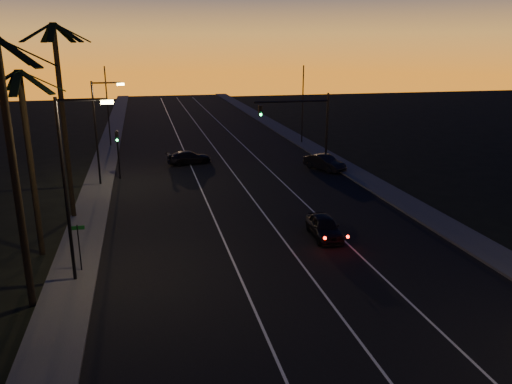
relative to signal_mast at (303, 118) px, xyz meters
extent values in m
cube|color=black|center=(-7.14, -9.99, -4.78)|extent=(20.00, 170.00, 0.01)
cube|color=#3E3E3B|center=(-18.34, -9.99, -4.70)|extent=(2.40, 170.00, 0.16)
cube|color=#3E3E3B|center=(4.06, -9.99, -4.70)|extent=(2.40, 170.00, 0.16)
cube|color=silver|center=(-10.14, -9.99, -4.76)|extent=(0.12, 160.00, 0.01)
cube|color=silver|center=(-6.64, -9.99, -4.76)|extent=(0.12, 160.00, 0.01)
cube|color=silver|center=(-3.14, -9.99, -4.76)|extent=(0.12, 160.00, 0.01)
cylinder|color=black|center=(-19.74, -21.99, 0.97)|extent=(0.32, 0.32, 11.50)
cube|color=black|center=(-18.71, -21.73, 6.15)|extent=(2.18, 0.92, 1.18)
cube|color=black|center=(-19.30, -21.03, 6.15)|extent=(1.25, 2.12, 1.18)
cube|color=black|center=(-18.89, -22.63, 6.15)|extent=(1.95, 1.61, 1.18)
cylinder|color=black|center=(-20.34, -15.99, 0.22)|extent=(0.32, 0.32, 10.00)
cube|color=black|center=(-19.31, -15.73, 4.65)|extent=(2.18, 0.92, 1.18)
cube|color=black|center=(-19.90, -15.03, 4.65)|extent=(1.25, 2.12, 1.18)
cube|color=black|center=(-20.82, -15.05, 4.65)|extent=(1.34, 2.09, 1.18)
cube|color=black|center=(-20.31, -17.05, 4.65)|extent=(0.45, 2.16, 1.18)
cube|color=black|center=(-19.49, -16.63, 4.65)|extent=(1.95, 1.61, 1.18)
cylinder|color=black|center=(-19.34, -9.99, 1.47)|extent=(0.32, 0.32, 12.50)
cube|color=black|center=(-18.31, -9.73, 7.15)|extent=(2.18, 0.92, 1.18)
cube|color=black|center=(-18.90, -9.03, 7.15)|extent=(1.25, 2.12, 1.18)
cube|color=black|center=(-19.82, -9.05, 7.15)|extent=(1.34, 2.09, 1.18)
cube|color=black|center=(-20.37, -9.78, 7.15)|extent=(2.18, 0.82, 1.18)
cube|color=black|center=(-20.15, -10.67, 7.15)|extent=(1.90, 1.69, 1.18)
cube|color=black|center=(-19.31, -11.05, 7.15)|extent=(0.45, 2.16, 1.18)
cube|color=black|center=(-18.49, -10.63, 7.15)|extent=(1.95, 1.61, 1.18)
cylinder|color=black|center=(-18.14, -19.99, -0.28)|extent=(0.16, 0.16, 9.00)
cylinder|color=black|center=(-17.04, -19.99, 4.07)|extent=(2.20, 0.12, 0.12)
cube|color=#EDC95F|center=(-15.94, -19.99, 3.94)|extent=(0.55, 0.26, 0.16)
cylinder|color=black|center=(-18.14, -1.99, -0.53)|extent=(0.16, 0.16, 8.50)
cylinder|color=black|center=(-17.04, -1.99, 3.57)|extent=(2.20, 0.12, 0.12)
cube|color=#EDC95F|center=(-15.94, -1.99, 3.44)|extent=(0.55, 0.26, 0.16)
cylinder|color=black|center=(-17.94, -18.99, -3.48)|extent=(0.06, 0.06, 2.60)
cube|color=#0E5418|center=(-17.94, -18.99, -2.33)|extent=(0.70, 0.03, 0.20)
cylinder|color=black|center=(2.36, 0.01, -1.28)|extent=(0.20, 0.20, 7.00)
cylinder|color=black|center=(-1.14, 0.01, 1.52)|extent=(7.00, 0.16, 0.16)
cube|color=black|center=(-4.04, 0.01, 0.77)|extent=(0.32, 0.28, 1.00)
sphere|color=black|center=(-4.04, -0.16, 1.09)|extent=(0.20, 0.20, 0.20)
sphere|color=black|center=(-4.04, -0.16, 0.77)|extent=(0.20, 0.20, 0.20)
sphere|color=#14FF59|center=(-4.04, -0.16, 0.45)|extent=(0.20, 0.20, 0.20)
cylinder|color=black|center=(-16.64, 0.01, -2.68)|extent=(0.14, 0.14, 4.20)
cube|color=black|center=(-16.64, 0.01, -1.08)|extent=(0.28, 0.25, 0.90)
sphere|color=black|center=(-16.64, -0.14, -0.80)|extent=(0.18, 0.18, 0.18)
sphere|color=black|center=(-16.64, -0.14, -1.08)|extent=(0.18, 0.18, 0.18)
sphere|color=#14FF59|center=(-16.64, -0.14, -1.36)|extent=(0.18, 0.18, 0.18)
cylinder|color=black|center=(-18.14, 15.01, -0.28)|extent=(0.14, 0.14, 9.00)
cylinder|color=black|center=(3.86, 12.01, -0.28)|extent=(0.14, 0.14, 9.00)
imported|color=black|center=(-4.12, -17.08, -4.11)|extent=(1.81, 3.98, 1.33)
sphere|color=#FF0F05|center=(-4.92, -19.35, -3.90)|extent=(0.18, 0.18, 0.18)
sphere|color=#FF0F05|center=(-3.60, -19.44, -3.90)|extent=(0.18, 0.18, 0.18)
imported|color=black|center=(1.86, -1.02, -4.06)|extent=(3.16, 4.51, 1.41)
imported|color=black|center=(-10.18, 4.29, -4.14)|extent=(4.63, 2.68, 1.26)
camera|label=1|loc=(-14.43, -43.72, 6.41)|focal=35.00mm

